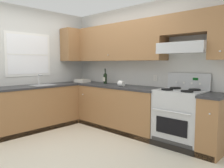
% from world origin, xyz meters
% --- Properties ---
extents(ground_plane, '(7.04, 7.04, 0.00)m').
position_xyz_m(ground_plane, '(0.00, 0.00, 0.00)').
color(ground_plane, beige).
extents(wall_back, '(4.68, 0.57, 2.55)m').
position_xyz_m(wall_back, '(0.39, 1.53, 1.48)').
color(wall_back, silver).
rests_on(wall_back, ground_plane).
extents(wall_left, '(0.47, 4.00, 2.55)m').
position_xyz_m(wall_left, '(-1.59, 0.23, 1.34)').
color(wall_left, silver).
rests_on(wall_left, ground_plane).
extents(counter_back_run, '(3.60, 0.65, 0.91)m').
position_xyz_m(counter_back_run, '(-0.04, 1.24, 0.45)').
color(counter_back_run, olive).
rests_on(counter_back_run, ground_plane).
extents(counter_left_run, '(0.63, 1.91, 1.13)m').
position_xyz_m(counter_left_run, '(-1.24, -0.00, 0.46)').
color(counter_left_run, olive).
rests_on(counter_left_run, ground_plane).
extents(stove, '(0.76, 0.62, 1.20)m').
position_xyz_m(stove, '(1.36, 1.25, 0.48)').
color(stove, '#B7BABC').
rests_on(stove, ground_plane).
extents(wine_bottle, '(0.08, 0.08, 0.34)m').
position_xyz_m(wine_bottle, '(-0.51, 1.36, 1.04)').
color(wine_bottle, black).
rests_on(wine_bottle, counter_back_run).
extents(bowl, '(0.34, 0.26, 0.07)m').
position_xyz_m(bowl, '(-1.15, 1.21, 0.93)').
color(bowl, beige).
rests_on(bowl, counter_back_run).
extents(paper_towel_roll, '(0.12, 0.11, 0.11)m').
position_xyz_m(paper_towel_roll, '(0.15, 1.16, 0.97)').
color(paper_towel_roll, white).
rests_on(paper_towel_roll, counter_back_run).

